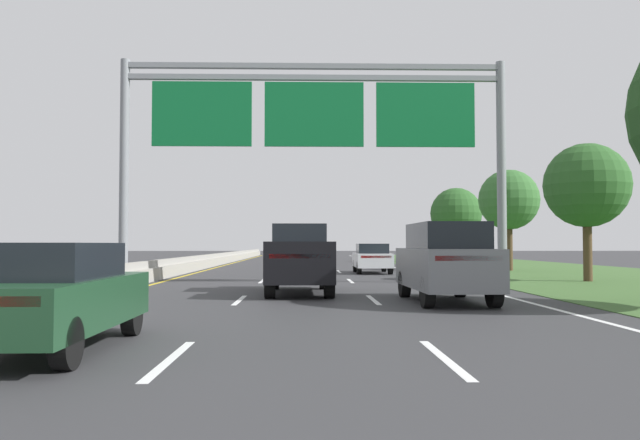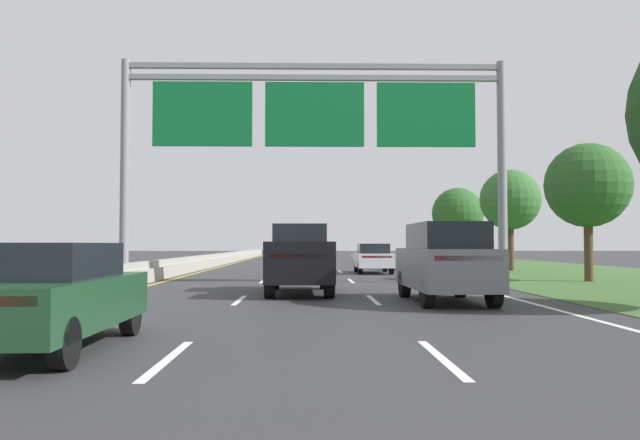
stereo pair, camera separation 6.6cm
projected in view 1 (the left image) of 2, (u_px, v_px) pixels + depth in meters
ground_plane at (306, 274)px, 33.04m from camera, size 220.00×220.00×0.00m
lane_striping at (306, 274)px, 32.58m from camera, size 11.96×106.00×0.01m
grass_verge_right at (571, 273)px, 33.36m from camera, size 14.00×110.00×0.02m
median_barrier_concrete at (179, 267)px, 32.90m from camera, size 0.60×110.00×0.85m
overhead_sign_gantry at (314, 124)px, 24.66m from camera, size 15.06×0.42×8.73m
pickup_truck_black at (299, 259)px, 20.07m from camera, size 2.07×5.42×2.20m
car_grey_right_lane_suv at (445, 261)px, 16.98m from camera, size 1.99×4.73×2.11m
car_darkgreen_left_lane_sedan at (49, 294)px, 9.27m from camera, size 1.84×4.41×1.57m
car_white_right_lane_sedan at (372, 258)px, 33.90m from camera, size 1.86×4.42×1.57m
roadside_tree_mid at (587, 186)px, 26.24m from camera, size 3.48×3.48×5.72m
roadside_tree_far at (509, 200)px, 36.79m from camera, size 3.49×3.49×5.87m
roadside_tree_distant at (456, 213)px, 54.74m from camera, size 4.41×4.41×6.40m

